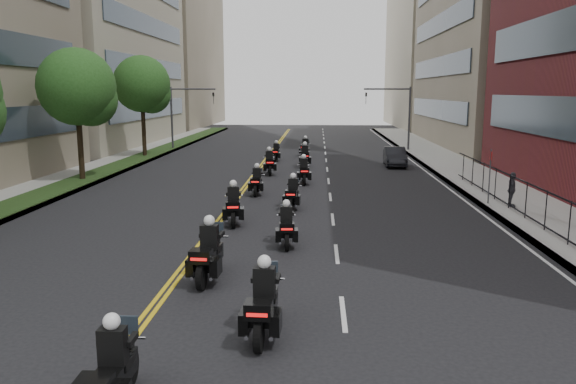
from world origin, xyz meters
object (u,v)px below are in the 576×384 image
motorcycle_0 (112,375)px  motorcycle_5 (293,195)px  motorcycle_4 (234,207)px  motorcycle_9 (305,157)px  motorcycle_3 (286,228)px  motorcycle_2 (209,255)px  motorcycle_11 (305,148)px  motorcycle_1 (264,305)px  parked_sedan (395,157)px  motorcycle_10 (276,153)px  pedestrian_c (512,190)px  motorcycle_8 (269,164)px  motorcycle_6 (257,182)px  motorcycle_7 (304,172)px

motorcycle_0 → motorcycle_5: bearing=81.4°
motorcycle_4 → motorcycle_9: bearing=74.7°
motorcycle_3 → motorcycle_5: 6.14m
motorcycle_2 → motorcycle_5: size_ratio=1.15×
motorcycle_11 → motorcycle_1: bearing=-84.1°
parked_sedan → motorcycle_4: bearing=-113.6°
motorcycle_9 → motorcycle_10: (-2.26, 3.34, -0.08)m
motorcycle_3 → pedestrian_c: bearing=28.9°
motorcycle_1 → motorcycle_11: size_ratio=1.07×
motorcycle_4 → motorcycle_8: motorcycle_4 is taller
motorcycle_0 → motorcycle_1: motorcycle_1 is taller
motorcycle_1 → motorcycle_2: (-1.89, 3.55, 0.02)m
motorcycle_2 → motorcycle_9: size_ratio=1.04×
motorcycle_6 → motorcycle_10: motorcycle_6 is taller
motorcycle_11 → motorcycle_5: bearing=-84.1°
motorcycle_1 → motorcycle_3: bearing=91.6°
motorcycle_6 → motorcycle_9: (2.21, 10.67, 0.06)m
motorcycle_1 → motorcycle_11: (0.10, 33.88, -0.04)m
motorcycle_4 → parked_sedan: size_ratio=0.59×
motorcycle_3 → motorcycle_1: bearing=-95.0°
motorcycle_7 → parked_sedan: 10.13m
motorcycle_1 → motorcycle_4: 10.57m
motorcycle_0 → motorcycle_3: 10.60m
motorcycle_1 → motorcycle_5: 13.42m
motorcycle_8 → motorcycle_11: size_ratio=1.04×
motorcycle_9 → motorcycle_11: bearing=88.5°
motorcycle_3 → motorcycle_7: size_ratio=0.94×
motorcycle_0 → motorcycle_7: (2.55, 23.46, 0.00)m
motorcycle_0 → motorcycle_8: (0.27, 26.96, 0.03)m
motorcycle_4 → motorcycle_5: 3.80m
motorcycle_1 → motorcycle_5: (0.02, 13.42, -0.07)m
motorcycle_8 → motorcycle_10: (-0.08, 6.91, -0.08)m
motorcycle_0 → motorcycle_10: 33.87m
motorcycle_5 → motorcycle_8: 10.66m
motorcycle_1 → motorcycle_3: size_ratio=1.12×
motorcycle_10 → pedestrian_c: bearing=-54.1°
motorcycle_1 → motorcycle_7: size_ratio=1.06×
motorcycle_5 → motorcycle_8: (-1.96, 10.48, 0.06)m
motorcycle_6 → motorcycle_11: size_ratio=0.96×
motorcycle_7 → motorcycle_9: 7.07m
motorcycle_10 → pedestrian_c: size_ratio=1.36×
motorcycle_1 → motorcycle_4: motorcycle_1 is taller
motorcycle_3 → motorcycle_6: (-2.05, 9.52, 0.01)m
motorcycle_10 → motorcycle_11: (2.12, 3.08, 0.05)m
motorcycle_10 → pedestrian_c: 20.82m
motorcycle_11 → motorcycle_6: bearing=-90.8°
motorcycle_6 → parked_sedan: size_ratio=0.54×
motorcycle_5 → motorcycle_8: size_ratio=0.92×
motorcycle_8 → motorcycle_11: (2.04, 9.99, -0.03)m
motorcycle_9 → motorcycle_10: bearing=121.3°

